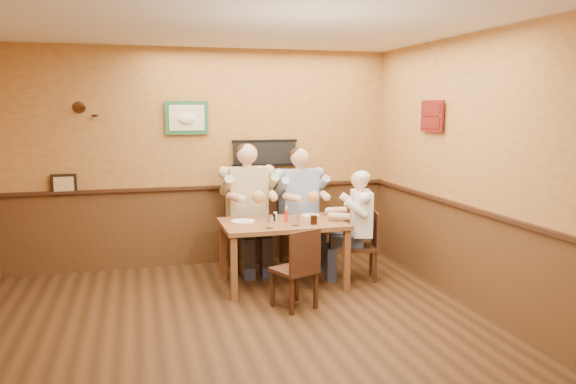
% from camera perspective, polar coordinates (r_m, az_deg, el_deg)
% --- Properties ---
extents(room, '(5.02, 5.03, 2.81)m').
position_cam_1_polar(room, '(5.06, -4.10, 4.46)').
color(room, '#311E0E').
rests_on(room, ground).
extents(dining_table, '(1.40, 0.90, 0.75)m').
position_cam_1_polar(dining_table, '(6.47, -0.54, -3.83)').
color(dining_table, brown).
rests_on(dining_table, ground).
extents(chair_back_left, '(0.50, 0.50, 1.01)m').
position_cam_1_polar(chair_back_left, '(7.15, -4.16, -3.90)').
color(chair_back_left, '#3C2113').
rests_on(chair_back_left, ground).
extents(chair_back_right, '(0.49, 0.49, 0.97)m').
position_cam_1_polar(chair_back_right, '(7.36, 1.09, -3.68)').
color(chair_back_right, '#3C2113').
rests_on(chair_back_right, ground).
extents(chair_right_end, '(0.46, 0.46, 0.83)m').
position_cam_1_polar(chair_right_end, '(6.80, 7.40, -5.41)').
color(chair_right_end, '#3C2113').
rests_on(chair_right_end, ground).
extents(chair_near_side, '(0.51, 0.51, 0.84)m').
position_cam_1_polar(chair_near_side, '(5.80, 0.64, -7.72)').
color(chair_near_side, '#3C2113').
rests_on(chair_near_side, ground).
extents(diner_tan_shirt, '(0.72, 0.72, 1.44)m').
position_cam_1_polar(diner_tan_shirt, '(7.11, -4.18, -2.20)').
color(diner_tan_shirt, beige).
rests_on(diner_tan_shirt, ground).
extents(diner_blue_polo, '(0.70, 0.70, 1.39)m').
position_cam_1_polar(diner_blue_polo, '(7.32, 1.10, -2.09)').
color(diner_blue_polo, '#8AA1CF').
rests_on(diner_blue_polo, ground).
extents(diner_white_elder, '(0.66, 0.66, 1.18)m').
position_cam_1_polar(diner_white_elder, '(6.76, 7.43, -3.96)').
color(diner_white_elder, white).
rests_on(diner_white_elder, ground).
extents(water_glass_left, '(0.09, 0.09, 0.13)m').
position_cam_1_polar(water_glass_left, '(6.11, -1.91, -3.10)').
color(water_glass_left, white).
rests_on(water_glass_left, dining_table).
extents(water_glass_mid, '(0.09, 0.09, 0.12)m').
position_cam_1_polar(water_glass_mid, '(6.24, 0.81, -2.85)').
color(water_glass_mid, silver).
rests_on(water_glass_mid, dining_table).
extents(cola_tumbler, '(0.09, 0.09, 0.10)m').
position_cam_1_polar(cola_tumbler, '(6.31, 2.64, -2.85)').
color(cola_tumbler, black).
rests_on(cola_tumbler, dining_table).
extents(hot_sauce_bottle, '(0.05, 0.05, 0.16)m').
position_cam_1_polar(hot_sauce_bottle, '(6.42, -0.17, -2.35)').
color(hot_sauce_bottle, red).
rests_on(hot_sauce_bottle, dining_table).
extents(salt_shaker, '(0.04, 0.04, 0.10)m').
position_cam_1_polar(salt_shaker, '(6.51, -1.28, -2.48)').
color(salt_shaker, white).
rests_on(salt_shaker, dining_table).
extents(pepper_shaker, '(0.04, 0.04, 0.08)m').
position_cam_1_polar(pepper_shaker, '(6.48, -1.43, -2.60)').
color(pepper_shaker, black).
rests_on(pepper_shaker, dining_table).
extents(plate_far_left, '(0.34, 0.34, 0.02)m').
position_cam_1_polar(plate_far_left, '(6.45, -4.62, -2.98)').
color(plate_far_left, white).
rests_on(plate_far_left, dining_table).
extents(plate_far_right, '(0.29, 0.29, 0.01)m').
position_cam_1_polar(plate_far_right, '(6.80, 2.29, -2.37)').
color(plate_far_right, white).
rests_on(plate_far_right, dining_table).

